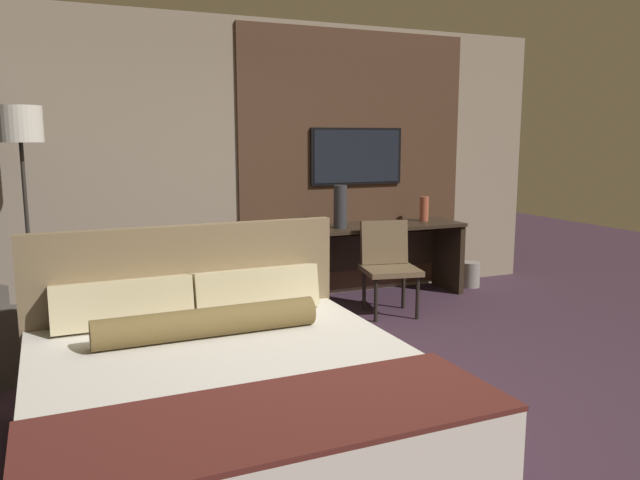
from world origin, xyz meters
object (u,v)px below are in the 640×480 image
desk (366,247)px  floor_lamp (21,144)px  bed (228,399)px  waste_bin (470,274)px  vase_tall (340,207)px  tv (357,156)px  desk_chair (388,259)px  vase_short (424,209)px

desk → floor_lamp: 3.35m
bed → waste_bin: bed is taller
vase_tall → floor_lamp: bearing=-177.3°
tv → desk_chair: bearing=-95.1°
vase_tall → waste_bin: vase_tall is taller
floor_lamp → waste_bin: 4.70m
vase_tall → vase_short: bearing=6.2°
desk_chair → floor_lamp: size_ratio=0.46×
desk → desk_chair: 0.58m
desk → vase_tall: vase_tall is taller
bed → vase_short: bearing=42.2°
tv → waste_bin: size_ratio=3.74×
desk → tv: (-0.00, 0.23, 0.93)m
desk_chair → desk: bearing=94.3°
bed → vase_short: 3.98m
vase_short → tv: bearing=163.0°
vase_tall → waste_bin: size_ratio=1.52×
floor_lamp → vase_short: 3.94m
bed → desk: bed is taller
tv → waste_bin: tv is taller
desk → vase_tall: (-0.35, -0.10, 0.45)m
desk → waste_bin: desk is taller
vase_tall → waste_bin: bearing=1.8°
tv → vase_tall: bearing=-136.4°
bed → waste_bin: (3.51, 2.58, -0.18)m
desk → desk_chair: (-0.07, -0.57, -0.02)m
desk → desk_chair: size_ratio=2.34×
desk → vase_tall: bearing=-164.2°
desk → bed: bearing=-130.1°
tv → vase_tall: 0.68m
desk_chair → vase_tall: 0.72m
desk_chair → floor_lamp: 3.29m
floor_lamp → tv: bearing=8.4°
bed → waste_bin: bearing=36.3°
tv → desk_chair: (-0.07, -0.81, -0.95)m
desk_chair → vase_tall: vase_tall is taller
vase_short → waste_bin: bearing=-6.0°
tv → floor_lamp: (-3.16, -0.46, 0.14)m
floor_lamp → vase_tall: 2.88m
bed → desk_chair: bed is taller
desk → vase_short: 0.80m
desk → desk_chair: desk_chair is taller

